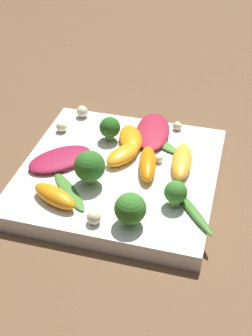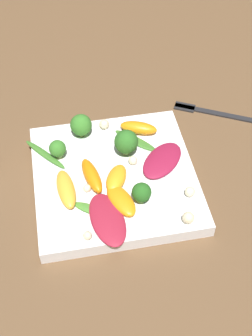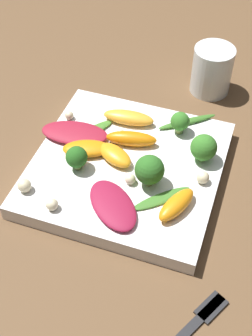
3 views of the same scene
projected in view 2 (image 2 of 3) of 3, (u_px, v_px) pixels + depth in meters
name	position (u px, v px, depth m)	size (l,w,h in m)	color
ground_plane	(115.00, 183.00, 0.78)	(2.40, 2.40, 0.00)	brown
plate	(115.00, 178.00, 0.77)	(0.26, 0.26, 0.02)	white
fork	(210.00, 111.00, 0.89)	(0.16, 0.10, 0.01)	#262628
radicchio_leaf_0	(162.00, 160.00, 0.77)	(0.10, 0.10, 0.01)	maroon
radicchio_leaf_1	(107.00, 219.00, 0.69)	(0.06, 0.11, 0.01)	maroon
orange_segment_0	(118.00, 201.00, 0.71)	(0.05, 0.08, 0.02)	orange
orange_segment_1	(66.00, 189.00, 0.73)	(0.03, 0.08, 0.02)	#FCAD33
orange_segment_2	(119.00, 178.00, 0.74)	(0.05, 0.06, 0.02)	orange
orange_segment_3	(139.00, 128.00, 0.81)	(0.07, 0.05, 0.02)	orange
orange_segment_4	(92.00, 176.00, 0.74)	(0.04, 0.08, 0.02)	orange
broccoli_floret_0	(58.00, 149.00, 0.77)	(0.03, 0.03, 0.03)	#7A9E51
broccoli_floret_1	(142.00, 193.00, 0.71)	(0.03, 0.03, 0.04)	#7A9E51
broccoli_floret_2	(126.00, 142.00, 0.77)	(0.04, 0.04, 0.05)	#84AD5B
broccoli_floret_3	(81.00, 125.00, 0.80)	(0.04, 0.04, 0.04)	#84AD5B
arugula_sprig_0	(45.00, 154.00, 0.78)	(0.07, 0.08, 0.01)	#3D7528
arugula_sprig_1	(135.00, 141.00, 0.81)	(0.07, 0.07, 0.00)	#3D7528
arugula_sprig_2	(92.00, 210.00, 0.71)	(0.06, 0.05, 0.01)	#47842D
macadamia_nut_0	(190.00, 192.00, 0.72)	(0.02, 0.02, 0.02)	beige
macadamia_nut_1	(104.00, 124.00, 0.82)	(0.02, 0.02, 0.02)	beige
macadamia_nut_2	(133.00, 160.00, 0.77)	(0.02, 0.02, 0.02)	beige
macadamia_nut_3	(88.00, 236.00, 0.67)	(0.01, 0.01, 0.01)	beige
macadamia_nut_4	(87.00, 188.00, 0.73)	(0.01, 0.01, 0.01)	beige
macadamia_nut_5	(63.00, 177.00, 0.75)	(0.01, 0.01, 0.01)	beige
macadamia_nut_6	(188.00, 218.00, 0.69)	(0.02, 0.02, 0.02)	beige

